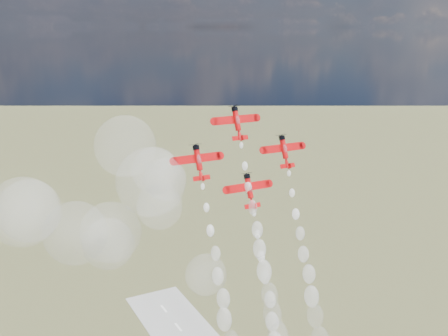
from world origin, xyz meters
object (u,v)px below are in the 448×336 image
plane_right (284,151)px  plane_slot (249,190)px  plane_lead (237,122)px  plane_left (198,162)px

plane_right → plane_slot: size_ratio=1.00×
plane_lead → plane_slot: plane_lead is taller
plane_left → plane_right: 27.52m
plane_lead → plane_right: bearing=-15.0°
plane_lead → plane_left: 16.80m
plane_lead → plane_left: (-13.76, -3.68, -8.90)m
plane_right → plane_slot: (-13.76, -3.68, -8.90)m
plane_lead → plane_slot: (0.00, -7.35, -17.81)m
plane_left → plane_right: size_ratio=1.00×
plane_slot → plane_lead: bearing=90.0°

